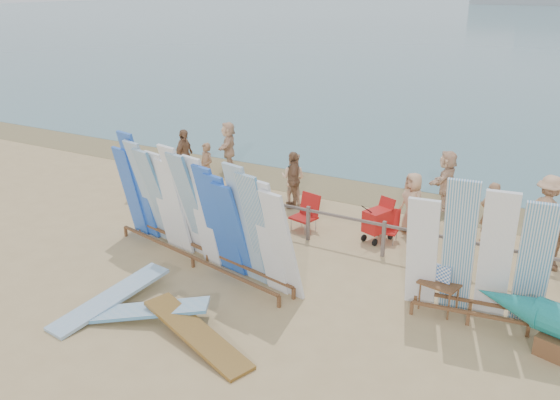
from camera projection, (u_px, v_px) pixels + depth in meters
The scene contains 21 objects.
ground at pixel (245, 289), 12.64m from camera, with size 160.00×160.00×0.00m, color tan.
wet_sand_strip at pixel (368, 192), 18.53m from camera, with size 40.00×2.60×0.01m, color olive.
fence at pixel (308, 216), 14.88m from camera, with size 12.08×0.08×0.90m.
main_surfboard_rack at pixel (198, 213), 13.34m from camera, with size 5.72×1.92×2.83m.
side_surfboard_rack at pixel (477, 257), 11.08m from camera, with size 2.66×1.06×2.93m.
vendor_table at pixel (439, 295), 11.73m from camera, with size 0.85×0.68×1.00m.
flat_board_a at pixel (112, 306), 11.99m from camera, with size 0.56×2.70×0.07m, color #7CA5C7.
flat_board_e at pixel (140, 320), 11.52m from camera, with size 0.56×2.70×0.07m, color silver.
flat_board_c at pixel (197, 343), 10.78m from camera, with size 0.56×2.70×0.07m, color brown.
beach_chair_left at pixel (305, 220), 15.60m from camera, with size 0.73×0.75×0.95m.
beach_chair_right at pixel (387, 232), 14.93m from camera, with size 0.57×0.59×0.82m.
stroller at pixel (378, 224), 14.91m from camera, with size 0.78×0.92×1.08m.
beachgoer_1 at pixel (207, 167), 18.39m from camera, with size 0.56×0.31×1.53m, color #8C6042.
beachgoer_6 at pixel (412, 203), 15.27m from camera, with size 0.79×0.38×1.62m, color tan.
beachgoer_5 at pixel (446, 180), 16.84m from camera, with size 1.62×0.52×1.74m, color beige.
beachgoer_11 at pixel (228, 146), 20.48m from camera, with size 1.56×0.50×1.68m, color beige.
beachgoer_2 at pixel (293, 178), 17.32m from camera, with size 0.75×0.36×1.54m, color beige.
beachgoer_7 at pixel (490, 212), 14.72m from camera, with size 0.57×0.31×1.57m, color #8C6042.
beachgoer_4 at pixel (293, 180), 17.00m from camera, with size 0.98×0.42×1.67m, color #8C6042.
beachgoer_extra_1 at pixel (184, 156), 19.18m from camera, with size 1.02×0.44×1.75m, color #8C6042.
beachgoer_9 at pixel (548, 213), 14.29m from camera, with size 1.21×0.50×1.87m, color tan.
Camera 1 is at (6.13, -9.40, 6.17)m, focal length 38.00 mm.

